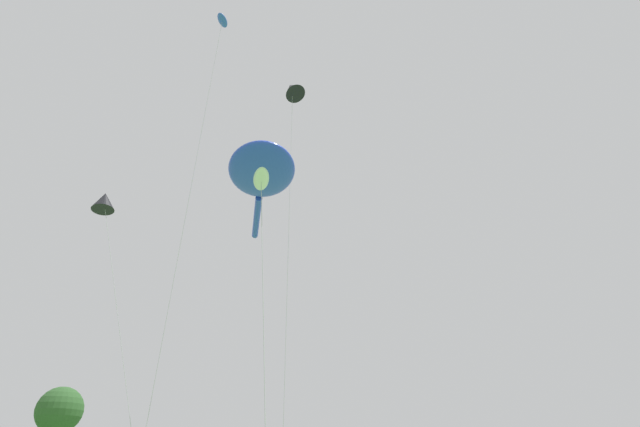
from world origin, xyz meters
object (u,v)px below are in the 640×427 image
at_px(big_show_kite, 261,173).
at_px(small_kite_stunt_black, 104,202).
at_px(small_kite_bird_shape, 221,26).
at_px(small_kite_diamond_red, 293,90).
at_px(tree_oak_left, 59,411).

xyz_separation_m(big_show_kite, small_kite_stunt_black, (-2.40, 7.51, -0.09)).
relative_size(small_kite_stunt_black, small_kite_bird_shape, 0.51).
distance_m(small_kite_stunt_black, small_kite_diamond_red, 12.65).
bearing_deg(small_kite_bird_shape, tree_oak_left, -144.59).
height_order(small_kite_diamond_red, tree_oak_left, small_kite_diamond_red).
bearing_deg(tree_oak_left, big_show_kite, -110.14).
distance_m(big_show_kite, small_kite_stunt_black, 7.88).
xyz_separation_m(small_kite_stunt_black, small_kite_diamond_red, (6.97, -5.35, 9.10)).
distance_m(big_show_kite, tree_oak_left, 37.99).
distance_m(big_show_kite, small_kite_diamond_red, 10.32).
bearing_deg(small_kite_diamond_red, small_kite_stunt_black, 147.85).
xyz_separation_m(big_show_kite, small_kite_bird_shape, (0.58, 4.52, 12.23)).
bearing_deg(small_kite_bird_shape, small_kite_diamond_red, 116.66).
xyz_separation_m(small_kite_bird_shape, tree_oak_left, (12.32, 30.63, -18.68)).
height_order(small_kite_stunt_black, small_kite_diamond_red, small_kite_diamond_red).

